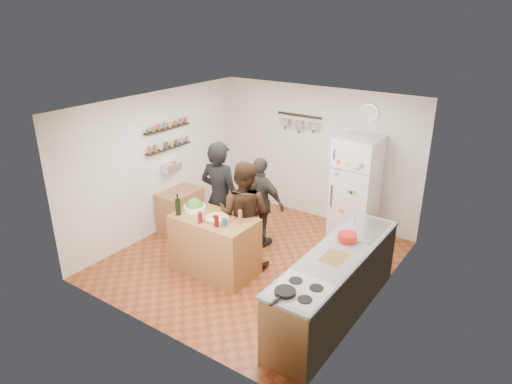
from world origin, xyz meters
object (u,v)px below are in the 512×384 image
Objects in this scene: fridge at (356,188)px; pepper_mill at (240,218)px; wine_bottle at (178,207)px; wall_clock at (370,113)px; person_left at (220,198)px; counter_run at (335,286)px; prep_island at (215,245)px; skillet at (285,292)px; salad_bowl at (195,208)px; side_table at (181,210)px; salt_canister at (225,222)px; red_bowl at (347,238)px; person_center at (244,215)px; person_back at (260,203)px.

pepper_mill is at bearing -108.74° from fridge.
wall_clock reaches higher than wine_bottle.
person_left is at bearing 146.91° from pepper_mill.
prep_island is at bearing -178.71° from counter_run.
skillet is at bearing -19.42° from wine_bottle.
salad_bowl reaches higher than side_table.
wall_clock reaches higher than salt_canister.
side_table is at bearing -149.92° from fridge.
wine_bottle is at bearing -165.06° from red_bowl.
counter_run is 0.65m from red_bowl.
person_center is (-0.22, 0.38, -0.15)m from pepper_mill.
skillet reaches higher than side_table.
salad_bowl is 1.36× the size of wine_bottle.
counter_run is at bearing 152.32° from person_back.
side_table is at bearing 12.95° from person_back.
person_back is (0.59, 1.32, -0.26)m from wine_bottle.
wall_clock reaches higher than pepper_mill.
salad_bowl is 2.55m from skillet.
person_center reaches higher than prep_island.
counter_run is 1.21m from skillet.
fridge reaches higher than person_center.
salad_bowl is (-0.42, 0.05, 0.49)m from prep_island.
fridge is (0.93, 2.46, -0.07)m from salt_canister.
wall_clock is (1.00, 2.24, 1.30)m from person_center.
salt_canister is 1.84m from skillet.
pepper_mill is 0.70× the size of red_bowl.
side_table is at bearing 151.70° from prep_island.
person_left reaches higher than prep_island.
counter_run is at bearing 5.60° from salt_canister.
salad_bowl is 2.88× the size of salt_canister.
person_center is 7.24× the size of skillet.
salt_canister reaches higher than counter_run.
person_back reaches higher than wine_bottle.
side_table is at bearing 158.92° from pepper_mill.
person_back is 0.86× the size of fridge.
pepper_mill is 0.07× the size of counter_run.
pepper_mill is at bearing 0.00° from salad_bowl.
pepper_mill is 1.13m from person_back.
red_bowl is (0.05, 1.49, 0.03)m from skillet.
wall_clock is at bearing 107.31° from red_bowl.
person_center is at bearing -113.96° from wall_clock.
pepper_mill is 1.53m from red_bowl.
skillet is at bearing -29.40° from prep_island.
counter_run is (2.31, -0.51, -0.50)m from person_left.
wall_clock is (-0.65, 3.73, 1.21)m from skillet.
salad_bowl is 0.21× the size of person_back.
person_left reaches higher than side_table.
salt_canister is at bearing 7.13° from wine_bottle.
pepper_mill is 0.75× the size of skillet.
salt_canister is (0.72, -0.17, 0.02)m from salad_bowl.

